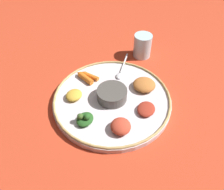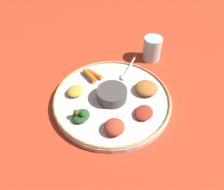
{
  "view_description": "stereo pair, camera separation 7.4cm",
  "coord_description": "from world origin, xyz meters",
  "views": [
    {
      "loc": [
        0.34,
        0.38,
        0.57
      ],
      "look_at": [
        0.0,
        0.0,
        0.03
      ],
      "focal_mm": 36.43,
      "sensor_mm": 36.0,
      "label": 1
    },
    {
      "loc": [
        0.28,
        0.43,
        0.57
      ],
      "look_at": [
        0.0,
        0.0,
        0.03
      ],
      "focal_mm": 36.43,
      "sensor_mm": 36.0,
      "label": 2
    }
  ],
  "objects": [
    {
      "name": "ground_plane",
      "position": [
        0.0,
        0.0,
        0.0
      ],
      "size": [
        2.4,
        2.4,
        0.0
      ],
      "primitive_type": "plane",
      "color": "#B7381E"
    },
    {
      "name": "mound_chickpea",
      "position": [
        -0.12,
        0.04,
        0.03
      ],
      "size": [
        0.11,
        0.11,
        0.03
      ],
      "primitive_type": "ellipsoid",
      "rotation": [
        0.0,
        0.0,
        4.02
      ],
      "color": "#B2662D",
      "rests_on": "platter"
    },
    {
      "name": "mound_lentil_yellow",
      "position": [
        0.09,
        -0.09,
        0.03
      ],
      "size": [
        0.07,
        0.06,
        0.02
      ],
      "primitive_type": "ellipsoid",
      "rotation": [
        0.0,
        0.0,
        0.24
      ],
      "color": "gold",
      "rests_on": "platter"
    },
    {
      "name": "spoon",
      "position": [
        -0.12,
        -0.08,
        0.02
      ],
      "size": [
        0.14,
        0.1,
        0.01
      ],
      "color": "silver",
      "rests_on": "platter"
    },
    {
      "name": "platter",
      "position": [
        0.0,
        0.0,
        0.01
      ],
      "size": [
        0.39,
        0.39,
        0.02
      ],
      "primitive_type": "cylinder",
      "color": "silver",
      "rests_on": "ground_plane"
    },
    {
      "name": "platter_rim",
      "position": [
        0.0,
        0.0,
        0.02
      ],
      "size": [
        0.39,
        0.39,
        0.01
      ],
      "primitive_type": "torus",
      "color": "tan",
      "rests_on": "platter"
    },
    {
      "name": "greens_pile",
      "position": [
        0.13,
        0.02,
        0.03
      ],
      "size": [
        0.07,
        0.06,
        0.04
      ],
      "color": "#23511E",
      "rests_on": "platter"
    },
    {
      "name": "mound_beet",
      "position": [
        -0.04,
        0.11,
        0.03
      ],
      "size": [
        0.08,
        0.08,
        0.02
      ],
      "primitive_type": "ellipsoid",
      "rotation": [
        0.0,
        0.0,
        3.56
      ],
      "color": "maroon",
      "rests_on": "platter"
    },
    {
      "name": "center_bowl",
      "position": [
        0.0,
        0.0,
        0.04
      ],
      "size": [
        0.1,
        0.1,
        0.04
      ],
      "color": "#4C4742",
      "rests_on": "platter"
    },
    {
      "name": "carrot_outer",
      "position": [
        0.01,
        -0.13,
        0.03
      ],
      "size": [
        0.02,
        0.08,
        0.02
      ],
      "color": "orange",
      "rests_on": "platter"
    },
    {
      "name": "drinking_glass",
      "position": [
        -0.27,
        -0.11,
        0.04
      ],
      "size": [
        0.07,
        0.07,
        0.09
      ],
      "color": "silver",
      "rests_on": "ground_plane"
    },
    {
      "name": "mound_berbere_red",
      "position": [
        0.07,
        0.11,
        0.04
      ],
      "size": [
        0.08,
        0.09,
        0.03
      ],
      "primitive_type": "ellipsoid",
      "rotation": [
        0.0,
        0.0,
        0.92
      ],
      "color": "#B73D28",
      "rests_on": "platter"
    },
    {
      "name": "carrot_near_spoon",
      "position": [
        -0.01,
        -0.13,
        0.03
      ],
      "size": [
        0.04,
        0.08,
        0.02
      ],
      "color": "orange",
      "rests_on": "platter"
    }
  ]
}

